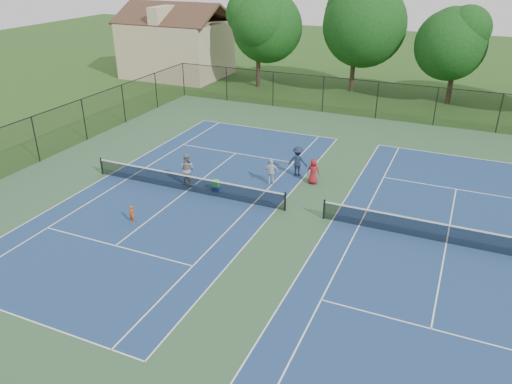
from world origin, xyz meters
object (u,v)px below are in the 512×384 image
at_px(ball_hopper, 216,183).
at_px(bystander_b, 298,161).
at_px(child_player, 132,214).
at_px(instructor, 187,169).
at_px(tree_back_a, 258,24).
at_px(bystander_c, 313,171).
at_px(tree_back_b, 357,20).
at_px(clapboard_house, 176,47).
at_px(ball_crate, 216,189).
at_px(bystander_a, 271,172).
at_px(tree_back_c, 458,40).

bearing_deg(ball_hopper, bystander_b, 48.60).
relative_size(child_player, ball_hopper, 2.48).
distance_m(instructor, ball_hopper, 1.99).
xyz_separation_m(tree_back_a, bystander_c, (12.23, -20.13, -5.27)).
height_order(tree_back_b, clapboard_house, tree_back_b).
relative_size(instructor, ball_hopper, 5.08).
bearing_deg(ball_crate, tree_back_a, 107.90).
height_order(bystander_c, ball_crate, bystander_c).
bearing_deg(bystander_b, ball_crate, 46.96).
distance_m(tree_back_a, bystander_c, 24.14).
distance_m(clapboard_house, child_player, 33.18).
bearing_deg(clapboard_house, child_player, -62.23).
relative_size(instructor, ball_crate, 4.79).
bearing_deg(bystander_c, bystander_b, -35.01).
bearing_deg(clapboard_house, tree_back_a, -5.71).
bearing_deg(bystander_c, tree_back_b, -85.41).
xyz_separation_m(tree_back_a, bystander_b, (11.01, -19.39, -5.11)).
xyz_separation_m(tree_back_b, bystander_a, (1.03, -23.17, -5.83)).
distance_m(instructor, bystander_b, 6.60).
xyz_separation_m(clapboard_house, instructor, (15.62, -24.20, -2.12)).
xyz_separation_m(tree_back_a, bystander_a, (10.03, -21.17, -5.27)).
distance_m(tree_back_b, bystander_c, 23.11).
distance_m(tree_back_c, ball_hopper, 26.95).
bearing_deg(tree_back_b, bystander_a, -87.46).
distance_m(child_player, bystander_a, 8.47).
height_order(tree_back_b, ball_hopper, tree_back_b).
relative_size(clapboard_house, bystander_a, 7.04).
bearing_deg(bystander_b, child_player, 56.09).
bearing_deg(tree_back_b, child_player, -96.77).
bearing_deg(bystander_c, instructor, 21.18).
xyz_separation_m(child_player, bystander_a, (4.62, 7.10, 0.29)).
relative_size(tree_back_b, ball_hopper, 26.26).
relative_size(instructor, bystander_a, 1.26).
height_order(bystander_c, ball_hopper, bystander_c).
relative_size(tree_back_c, instructor, 4.33).
relative_size(clapboard_house, child_player, 11.42).
relative_size(tree_back_c, clapboard_house, 0.78).
bearing_deg(instructor, tree_back_b, -91.51).
bearing_deg(bystander_b, tree_back_a, -62.05).
relative_size(tree_back_a, bystander_b, 4.93).
bearing_deg(bystander_b, tree_back_b, -86.27).
height_order(tree_back_a, instructor, tree_back_a).
height_order(tree_back_c, instructor, tree_back_c).
distance_m(child_player, ball_crate, 5.38).
height_order(tree_back_c, clapboard_house, tree_back_c).
xyz_separation_m(clapboard_house, ball_hopper, (17.54, -24.33, -2.61)).
height_order(clapboard_house, child_player, clapboard_house).
xyz_separation_m(tree_back_c, child_player, (-12.59, -29.27, -5.01)).
bearing_deg(tree_back_c, tree_back_a, -176.82).
bearing_deg(bystander_a, bystander_b, -139.04).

